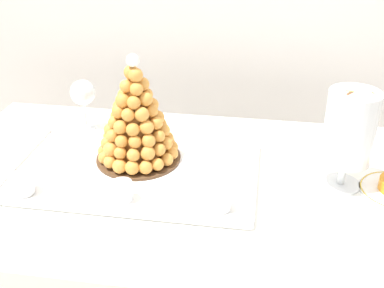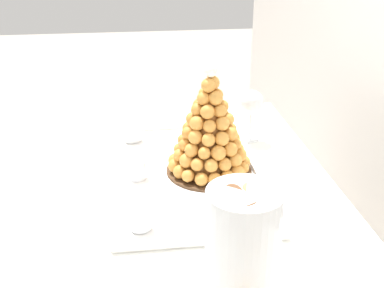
% 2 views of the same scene
% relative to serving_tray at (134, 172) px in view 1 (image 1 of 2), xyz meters
% --- Properties ---
extents(buffet_table, '(1.44, 0.83, 0.79)m').
position_rel_serving_tray_xyz_m(buffet_table, '(0.14, 0.00, -0.13)').
color(buffet_table, brown).
rests_on(buffet_table, ground_plane).
extents(serving_tray, '(0.68, 0.41, 0.02)m').
position_rel_serving_tray_xyz_m(serving_tray, '(0.00, 0.00, 0.00)').
color(serving_tray, white).
rests_on(serving_tray, buffet_table).
extents(croquembouche, '(0.25, 0.25, 0.32)m').
position_rel_serving_tray_xyz_m(croquembouche, '(-0.01, 0.07, 0.13)').
color(croquembouche, '#4C331E').
rests_on(croquembouche, serving_tray).
extents(dessert_cup_left, '(0.06, 0.06, 0.05)m').
position_rel_serving_tray_xyz_m(dessert_cup_left, '(-0.26, -0.14, 0.03)').
color(dessert_cup_left, silver).
rests_on(dessert_cup_left, serving_tray).
extents(dessert_cup_mid_left, '(0.05, 0.05, 0.05)m').
position_rel_serving_tray_xyz_m(dessert_cup_mid_left, '(0.01, -0.13, 0.03)').
color(dessert_cup_mid_left, silver).
rests_on(dessert_cup_mid_left, serving_tray).
extents(dessert_cup_centre, '(0.05, 0.05, 0.06)m').
position_rel_serving_tray_xyz_m(dessert_cup_centre, '(0.26, -0.13, 0.03)').
color(dessert_cup_centre, silver).
rests_on(dessert_cup_centre, serving_tray).
extents(macaron_goblet, '(0.13, 0.13, 0.28)m').
position_rel_serving_tray_xyz_m(macaron_goblet, '(0.57, 0.03, 0.17)').
color(macaron_goblet, white).
rests_on(macaron_goblet, buffet_table).
extents(wine_glass, '(0.08, 0.08, 0.17)m').
position_rel_serving_tray_xyz_m(wine_glass, '(-0.23, 0.24, 0.12)').
color(wine_glass, silver).
rests_on(wine_glass, buffet_table).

